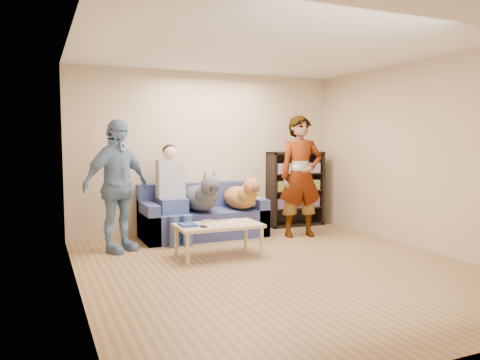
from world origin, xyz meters
name	(u,v)px	position (x,y,z in m)	size (l,w,h in m)	color
ground	(281,268)	(0.00, 0.00, 0.00)	(5.00, 5.00, 0.00)	olive
ceiling	(282,43)	(0.00, 0.00, 2.60)	(5.00, 5.00, 0.00)	white
wall_back	(208,153)	(0.00, 2.50, 1.30)	(4.50, 4.50, 0.00)	tan
wall_front	(462,172)	(0.00, -2.50, 1.30)	(4.50, 4.50, 0.00)	tan
wall_left	(76,162)	(-2.25, 0.00, 1.30)	(5.00, 5.00, 0.00)	tan
wall_right	(428,155)	(2.25, 0.00, 1.30)	(5.00, 5.00, 0.00)	tan
blanket	(256,202)	(0.61, 1.96, 0.51)	(0.46, 0.39, 0.16)	#B9B9BE
person_standing_right	(301,176)	(1.16, 1.49, 0.94)	(0.69, 0.45, 1.88)	gray
person_standing_left	(117,186)	(-1.62, 1.63, 0.89)	(1.05, 0.44, 1.79)	#779ABE
held_controller	(296,166)	(0.96, 1.29, 1.12)	(0.04, 0.13, 0.03)	white
notebook_blue	(188,225)	(-0.86, 0.90, 0.43)	(0.20, 0.26, 0.03)	navy
papers	(225,224)	(-0.41, 0.75, 0.43)	(0.26, 0.20, 0.01)	silver
magazine	(227,223)	(-0.38, 0.77, 0.44)	(0.22, 0.17, 0.01)	#B7AE92
camera_silver	(207,221)	(-0.58, 0.97, 0.45)	(0.11, 0.06, 0.05)	#B0B0B4
controller_a	(235,220)	(-0.18, 0.95, 0.43)	(0.04, 0.13, 0.03)	white
controller_b	(243,221)	(-0.10, 0.87, 0.43)	(0.09, 0.06, 0.03)	white
headphone_cup_a	(233,222)	(-0.26, 0.83, 0.43)	(0.07, 0.07, 0.02)	white
headphone_cup_b	(231,221)	(-0.26, 0.91, 0.43)	(0.07, 0.07, 0.02)	silver
pen_orange	(222,226)	(-0.48, 0.69, 0.42)	(0.01, 0.01, 0.14)	orange
pen_black	(222,221)	(-0.34, 1.03, 0.42)	(0.01, 0.01, 0.14)	black
wallet	(203,226)	(-0.71, 0.73, 0.43)	(0.07, 0.12, 0.01)	black
sofa	(202,219)	(-0.25, 2.10, 0.28)	(1.90, 0.85, 0.82)	#515B93
person_seated	(172,190)	(-0.76, 1.97, 0.77)	(0.40, 0.73, 1.47)	#444F96
dog_gray	(202,196)	(-0.33, 1.90, 0.66)	(0.45, 1.27, 0.65)	#52565D
dog_tan	(242,196)	(0.32, 1.87, 0.63)	(0.41, 1.16, 0.59)	#B58137
coffee_table	(219,228)	(-0.46, 0.85, 0.37)	(1.10, 0.60, 0.42)	#D6B783
bookshelf	(295,187)	(1.55, 2.33, 0.68)	(1.00, 0.34, 1.30)	black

